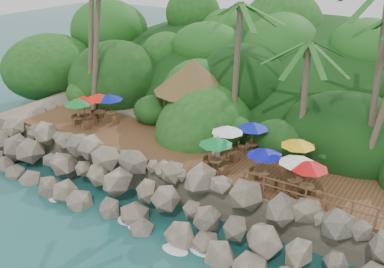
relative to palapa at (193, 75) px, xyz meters
The scene contains 11 objects.
ground 11.61m from the palapa, 76.44° to the right, with size 140.00×140.00×0.00m, color #19514F.
land_base 8.17m from the palapa, 69.23° to the left, with size 32.00×25.20×2.10m, color gray.
jungle_hill 15.08m from the palapa, 80.24° to the left, with size 44.80×28.00×15.40m, color #143811.
seawall 9.36m from the palapa, 73.13° to the right, with size 29.00×4.00×2.30m, color gray, non-canonical shape.
terrace 5.72m from the palapa, 58.03° to the right, with size 26.00×5.00×0.20m, color brown.
jungle_foliage 8.15m from the palapa, 65.69° to the left, with size 44.00×16.00×12.00m, color #143811, non-canonical shape.
foam_line 11.34m from the palapa, 76.03° to the right, with size 25.20×0.80×0.06m.
palapa is the anchor object (origin of this frame).
dining_clusters 5.12m from the palapa, 58.00° to the right, with size 18.34×5.07×2.05m.
railing 12.41m from the palapa, 30.52° to the right, with size 7.20×0.10×1.00m.
waiter 6.85m from the palapa, 45.29° to the right, with size 0.68×0.45×1.86m, color silver.
Camera 1 is at (13.86, -15.49, 14.30)m, focal length 43.16 mm.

